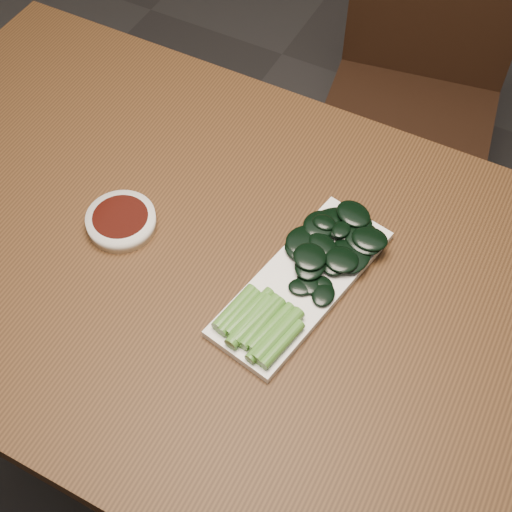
{
  "coord_description": "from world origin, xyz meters",
  "views": [
    {
      "loc": [
        0.32,
        -0.54,
        1.66
      ],
      "look_at": [
        0.02,
        0.03,
        0.76
      ],
      "focal_mm": 50.0,
      "sensor_mm": 36.0,
      "label": 1
    }
  ],
  "objects_px": {
    "table": "(235,292)",
    "chair_far": "(415,89)",
    "sauce_bowl": "(121,221)",
    "serving_plate": "(302,283)",
    "gai_lan": "(308,270)"
  },
  "relations": [
    {
      "from": "chair_far",
      "to": "gai_lan",
      "type": "xyz_separation_m",
      "value": [
        0.07,
        -0.78,
        0.29
      ]
    },
    {
      "from": "chair_far",
      "to": "sauce_bowl",
      "type": "bearing_deg",
      "value": -115.97
    },
    {
      "from": "table",
      "to": "chair_far",
      "type": "distance_m",
      "value": 0.84
    },
    {
      "from": "chair_far",
      "to": "serving_plate",
      "type": "bearing_deg",
      "value": -95.19
    },
    {
      "from": "chair_far",
      "to": "serving_plate",
      "type": "xyz_separation_m",
      "value": [
        0.06,
        -0.8,
        0.27
      ]
    },
    {
      "from": "chair_far",
      "to": "table",
      "type": "bearing_deg",
      "value": -102.88
    },
    {
      "from": "sauce_bowl",
      "to": "gai_lan",
      "type": "xyz_separation_m",
      "value": [
        0.31,
        0.05,
        0.01
      ]
    },
    {
      "from": "serving_plate",
      "to": "gai_lan",
      "type": "xyz_separation_m",
      "value": [
        0.0,
        0.01,
        0.02
      ]
    },
    {
      "from": "table",
      "to": "sauce_bowl",
      "type": "distance_m",
      "value": 0.22
    },
    {
      "from": "serving_plate",
      "to": "chair_far",
      "type": "bearing_deg",
      "value": 94.52
    },
    {
      "from": "chair_far",
      "to": "serving_plate",
      "type": "distance_m",
      "value": 0.84
    },
    {
      "from": "serving_plate",
      "to": "gai_lan",
      "type": "bearing_deg",
      "value": 77.32
    },
    {
      "from": "gai_lan",
      "to": "serving_plate",
      "type": "bearing_deg",
      "value": -102.68
    },
    {
      "from": "chair_far",
      "to": "sauce_bowl",
      "type": "relative_size",
      "value": 8.01
    },
    {
      "from": "sauce_bowl",
      "to": "gai_lan",
      "type": "bearing_deg",
      "value": 8.46
    }
  ]
}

